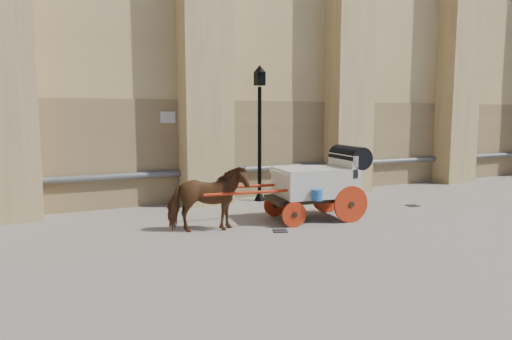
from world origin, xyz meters
TOP-DOWN VIEW (x-y plane):
  - ground at (0.00, 0.00)m, footprint 90.00×90.00m
  - horse at (-2.05, 0.54)m, footprint 1.85×1.11m
  - carriage at (0.89, 0.53)m, footprint 4.21×1.60m
  - street_lamp at (0.59, 3.35)m, footprint 0.38×0.38m
  - drain_grate_near at (-0.61, -0.14)m, footprint 0.42×0.42m
  - drain_grate_far at (4.15, 0.74)m, footprint 0.37×0.37m

SIDE VIEW (x-z plane):
  - ground at x=0.00m, z-range 0.00..0.00m
  - drain_grate_near at x=-0.61m, z-range 0.00..0.01m
  - drain_grate_far at x=4.15m, z-range 0.00..0.01m
  - horse at x=-2.05m, z-range 0.00..1.46m
  - carriage at x=0.89m, z-range 0.07..1.87m
  - street_lamp at x=0.59m, z-range 0.14..4.15m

